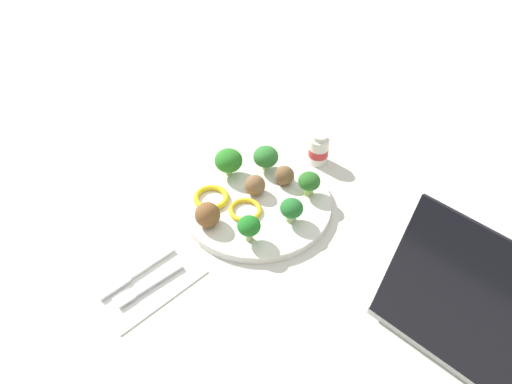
{
  "coord_description": "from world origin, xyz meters",
  "views": [
    {
      "loc": [
        0.48,
        0.46,
        0.66
      ],
      "look_at": [
        0.0,
        0.0,
        0.04
      ],
      "focal_mm": 35.1,
      "sensor_mm": 36.0,
      "label": 1
    }
  ],
  "objects_px": {
    "meatball_mid_left": "(255,185)",
    "napkin": "(144,280)",
    "broccoli_floret_mid_left": "(309,182)",
    "broccoli_floret_near_rim": "(249,226)",
    "broccoli_floret_far_rim": "(229,161)",
    "pepper_ring_back_right": "(245,210)",
    "plate": "(256,203)",
    "fork": "(146,287)",
    "knife": "(134,274)",
    "meatball_near_rim": "(284,175)",
    "pepper_ring_center": "(211,198)",
    "laptop": "(501,326)",
    "broccoli_floret_back_left": "(292,209)",
    "broccoli_floret_back_right": "(266,157)",
    "yogurt_bottle": "(317,149)",
    "meatball_center": "(208,215)"
  },
  "relations": [
    {
      "from": "laptop",
      "to": "pepper_ring_center",
      "type": "bearing_deg",
      "value": -79.34
    },
    {
      "from": "plate",
      "to": "pepper_ring_center",
      "type": "height_order",
      "value": "pepper_ring_center"
    },
    {
      "from": "plate",
      "to": "meatball_mid_left",
      "type": "distance_m",
      "value": 0.03
    },
    {
      "from": "broccoli_floret_near_rim",
      "to": "meatball_center",
      "type": "distance_m",
      "value": 0.08
    },
    {
      "from": "meatball_mid_left",
      "to": "fork",
      "type": "xyz_separation_m",
      "value": [
        0.27,
        0.02,
        -0.03
      ]
    },
    {
      "from": "napkin",
      "to": "yogurt_bottle",
      "type": "distance_m",
      "value": 0.43
    },
    {
      "from": "broccoli_floret_near_rim",
      "to": "fork",
      "type": "height_order",
      "value": "broccoli_floret_near_rim"
    },
    {
      "from": "broccoli_floret_back_left",
      "to": "laptop",
      "type": "xyz_separation_m",
      "value": [
        -0.03,
        0.36,
        -0.01
      ]
    },
    {
      "from": "broccoli_floret_mid_left",
      "to": "broccoli_floret_near_rim",
      "type": "relative_size",
      "value": 0.96
    },
    {
      "from": "broccoli_floret_near_rim",
      "to": "broccoli_floret_far_rim",
      "type": "bearing_deg",
      "value": -122.68
    },
    {
      "from": "broccoli_floret_far_rim",
      "to": "knife",
      "type": "relative_size",
      "value": 0.38
    },
    {
      "from": "broccoli_floret_back_left",
      "to": "knife",
      "type": "relative_size",
      "value": 0.32
    },
    {
      "from": "meatball_near_rim",
      "to": "broccoli_floret_mid_left",
      "type": "bearing_deg",
      "value": 99.45
    },
    {
      "from": "broccoli_floret_near_rim",
      "to": "knife",
      "type": "distance_m",
      "value": 0.2
    },
    {
      "from": "broccoli_floret_far_rim",
      "to": "napkin",
      "type": "xyz_separation_m",
      "value": [
        0.27,
        0.08,
        -0.05
      ]
    },
    {
      "from": "broccoli_floret_near_rim",
      "to": "meatball_center",
      "type": "xyz_separation_m",
      "value": [
        0.02,
        -0.08,
        -0.01
      ]
    },
    {
      "from": "broccoli_floret_far_rim",
      "to": "pepper_ring_center",
      "type": "relative_size",
      "value": 0.84
    },
    {
      "from": "meatball_near_rim",
      "to": "knife",
      "type": "height_order",
      "value": "meatball_near_rim"
    },
    {
      "from": "broccoli_floret_far_rim",
      "to": "pepper_ring_back_right",
      "type": "bearing_deg",
      "value": 61.47
    },
    {
      "from": "broccoli_floret_mid_left",
      "to": "fork",
      "type": "bearing_deg",
      "value": -8.72
    },
    {
      "from": "broccoli_floret_mid_left",
      "to": "knife",
      "type": "relative_size",
      "value": 0.33
    },
    {
      "from": "meatball_mid_left",
      "to": "napkin",
      "type": "distance_m",
      "value": 0.26
    },
    {
      "from": "broccoli_floret_mid_left",
      "to": "fork",
      "type": "height_order",
      "value": "broccoli_floret_mid_left"
    },
    {
      "from": "napkin",
      "to": "broccoli_floret_back_left",
      "type": "bearing_deg",
      "value": 160.22
    },
    {
      "from": "meatball_near_rim",
      "to": "meatball_mid_left",
      "type": "bearing_deg",
      "value": -19.25
    },
    {
      "from": "pepper_ring_back_right",
      "to": "knife",
      "type": "xyz_separation_m",
      "value": [
        0.22,
        -0.04,
        -0.01
      ]
    },
    {
      "from": "napkin",
      "to": "laptop",
      "type": "xyz_separation_m",
      "value": [
        -0.29,
        0.46,
        0.04
      ]
    },
    {
      "from": "plate",
      "to": "broccoli_floret_far_rim",
      "type": "xyz_separation_m",
      "value": [
        -0.02,
        -0.09,
        0.04
      ]
    },
    {
      "from": "broccoli_floret_back_left",
      "to": "fork",
      "type": "height_order",
      "value": "broccoli_floret_back_left"
    },
    {
      "from": "broccoli_floret_back_right",
      "to": "broccoli_floret_near_rim",
      "type": "relative_size",
      "value": 1.02
    },
    {
      "from": "broccoli_floret_back_left",
      "to": "plate",
      "type": "bearing_deg",
      "value": -86.35
    },
    {
      "from": "knife",
      "to": "laptop",
      "type": "bearing_deg",
      "value": 121.9
    },
    {
      "from": "meatball_mid_left",
      "to": "knife",
      "type": "xyz_separation_m",
      "value": [
        0.27,
        -0.01,
        -0.03
      ]
    },
    {
      "from": "broccoli_floret_near_rim",
      "to": "napkin",
      "type": "bearing_deg",
      "value": -22.12
    },
    {
      "from": "fork",
      "to": "napkin",
      "type": "bearing_deg",
      "value": -115.44
    },
    {
      "from": "meatball_near_rim",
      "to": "laptop",
      "type": "height_order",
      "value": "laptop"
    },
    {
      "from": "meatball_mid_left",
      "to": "laptop",
      "type": "relative_size",
      "value": 0.12
    },
    {
      "from": "broccoli_floret_far_rim",
      "to": "broccoli_floret_back_left",
      "type": "height_order",
      "value": "broccoli_floret_far_rim"
    },
    {
      "from": "broccoli_floret_back_right",
      "to": "pepper_ring_center",
      "type": "height_order",
      "value": "broccoli_floret_back_right"
    },
    {
      "from": "broccoli_floret_far_rim",
      "to": "broccoli_floret_near_rim",
      "type": "relative_size",
      "value": 1.13
    },
    {
      "from": "broccoli_floret_back_right",
      "to": "broccoli_floret_near_rim",
      "type": "distance_m",
      "value": 0.19
    },
    {
      "from": "pepper_ring_center",
      "to": "laptop",
      "type": "xyz_separation_m",
      "value": [
        -0.1,
        0.5,
        0.02
      ]
    },
    {
      "from": "fork",
      "to": "yogurt_bottle",
      "type": "xyz_separation_m",
      "value": [
        -0.44,
        -0.01,
        0.02
      ]
    },
    {
      "from": "plate",
      "to": "pepper_ring_back_right",
      "type": "xyz_separation_m",
      "value": [
        0.04,
        0.01,
        0.01
      ]
    },
    {
      "from": "napkin",
      "to": "broccoli_floret_far_rim",
      "type": "bearing_deg",
      "value": -163.64
    },
    {
      "from": "meatball_mid_left",
      "to": "pepper_ring_center",
      "type": "bearing_deg",
      "value": -33.14
    },
    {
      "from": "pepper_ring_center",
      "to": "knife",
      "type": "height_order",
      "value": "pepper_ring_center"
    },
    {
      "from": "knife",
      "to": "yogurt_bottle",
      "type": "height_order",
      "value": "yogurt_bottle"
    },
    {
      "from": "meatball_mid_left",
      "to": "napkin",
      "type": "relative_size",
      "value": 0.23
    },
    {
      "from": "fork",
      "to": "knife",
      "type": "bearing_deg",
      "value": -92.55
    }
  ]
}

